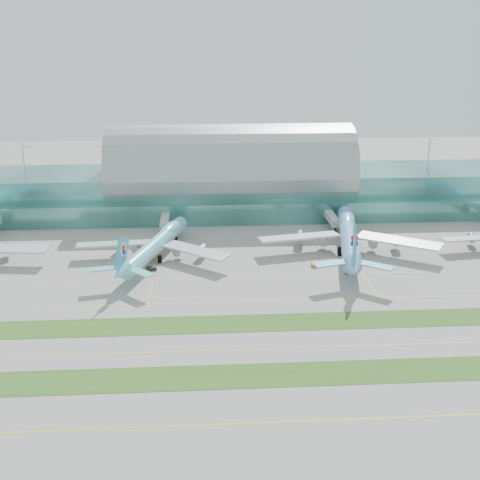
{
  "coord_description": "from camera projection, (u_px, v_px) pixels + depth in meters",
  "views": [
    {
      "loc": [
        -14.07,
        -163.35,
        83.15
      ],
      "look_at": [
        0.0,
        55.0,
        9.0
      ],
      "focal_mm": 45.0,
      "sensor_mm": 36.0,
      "label": 1
    }
  ],
  "objects": [
    {
      "name": "ground",
      "position": [
        252.0,
        326.0,
        181.94
      ],
      "size": [
        700.0,
        700.0,
        0.0
      ],
      "primitive_type": "plane",
      "color": "gray",
      "rests_on": "ground"
    },
    {
      "name": "grass_strip_far",
      "position": [
        251.0,
        323.0,
        183.81
      ],
      "size": [
        420.0,
        12.0,
        0.08
      ],
      "primitive_type": "cube",
      "color": "#2D591E",
      "rests_on": "ground"
    },
    {
      "name": "gse_e",
      "position": [
        317.0,
        264.0,
        229.34
      ],
      "size": [
        4.25,
        3.06,
        1.65
      ],
      "primitive_type": "cube",
      "rotation": [
        0.0,
        0.0,
        0.24
      ],
      "color": "orange",
      "rests_on": "ground"
    },
    {
      "name": "terminal",
      "position": [
        231.0,
        183.0,
        299.1
      ],
      "size": [
        340.0,
        69.1,
        36.0
      ],
      "color": "#3D7A75",
      "rests_on": "ground"
    },
    {
      "name": "taxiline_a",
      "position": [
        269.0,
        422.0,
        136.57
      ],
      "size": [
        420.0,
        0.35,
        0.01
      ],
      "primitive_type": "cube",
      "color": "yellow",
      "rests_on": "ground"
    },
    {
      "name": "gse_d",
      "position": [
        136.0,
        264.0,
        229.26
      ],
      "size": [
        3.72,
        2.52,
        1.52
      ],
      "primitive_type": "cube",
      "rotation": [
        0.0,
        0.0,
        0.32
      ],
      "color": "black",
      "rests_on": "ground"
    },
    {
      "name": "grass_strip_near",
      "position": [
        261.0,
        375.0,
        155.46
      ],
      "size": [
        420.0,
        12.0,
        0.08
      ],
      "primitive_type": "cube",
      "color": "#2D591E",
      "rests_on": "ground"
    },
    {
      "name": "gse_c",
      "position": [
        152.0,
        269.0,
        225.1
      ],
      "size": [
        4.01,
        2.73,
        1.44
      ],
      "primitive_type": "cube",
      "rotation": [
        0.0,
        0.0,
        0.24
      ],
      "color": "black",
      "rests_on": "ground"
    },
    {
      "name": "airliner_c",
      "position": [
        349.0,
        235.0,
        243.0
      ],
      "size": [
        71.83,
        82.55,
        22.85
      ],
      "rotation": [
        0.0,
        0.0,
        -0.19
      ],
      "color": "#6DADF0",
      "rests_on": "ground"
    },
    {
      "name": "taxiline_b",
      "position": [
        256.0,
        349.0,
        168.7
      ],
      "size": [
        420.0,
        0.35,
        0.01
      ],
      "primitive_type": "cube",
      "color": "yellow",
      "rests_on": "ground"
    },
    {
      "name": "gse_f",
      "position": [
        350.0,
        272.0,
        221.63
      ],
      "size": [
        3.76,
        2.51,
        1.48
      ],
      "primitive_type": "cube",
      "rotation": [
        0.0,
        0.0,
        -0.26
      ],
      "color": "black",
      "rests_on": "ground"
    },
    {
      "name": "taxiline_c",
      "position": [
        247.0,
        301.0,
        198.95
      ],
      "size": [
        420.0,
        0.35,
        0.01
      ],
      "primitive_type": "cube",
      "color": "yellow",
      "rests_on": "ground"
    },
    {
      "name": "airliner_b",
      "position": [
        156.0,
        244.0,
        235.69
      ],
      "size": [
        60.75,
        70.45,
        19.86
      ],
      "rotation": [
        0.0,
        0.0,
        -0.3
      ],
      "color": "#67D2E3",
      "rests_on": "ground"
    },
    {
      "name": "taxiline_d",
      "position": [
        243.0,
        276.0,
        219.74
      ],
      "size": [
        420.0,
        0.35,
        0.01
      ],
      "primitive_type": "cube",
      "color": "yellow",
      "rests_on": "ground"
    }
  ]
}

